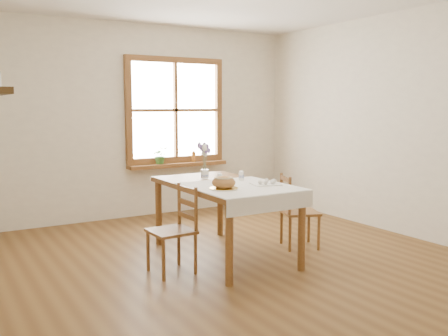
{
  "coord_description": "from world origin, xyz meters",
  "views": [
    {
      "loc": [
        -2.51,
        -3.91,
        1.52
      ],
      "look_at": [
        0.0,
        0.3,
        0.9
      ],
      "focal_mm": 40.0,
      "sensor_mm": 36.0,
      "label": 1
    }
  ],
  "objects_px": {
    "bread_plate": "(224,189)",
    "dining_table": "(224,191)",
    "chair_left": "(171,230)",
    "chair_right": "(300,211)",
    "flower_vase": "(205,175)"
  },
  "relations": [
    {
      "from": "chair_right",
      "to": "dining_table",
      "type": "bearing_deg",
      "value": 102.58
    },
    {
      "from": "dining_table",
      "to": "bread_plate",
      "type": "relative_size",
      "value": 6.36
    },
    {
      "from": "dining_table",
      "to": "bread_plate",
      "type": "bearing_deg",
      "value": -121.21
    },
    {
      "from": "chair_right",
      "to": "bread_plate",
      "type": "relative_size",
      "value": 3.13
    },
    {
      "from": "chair_right",
      "to": "chair_left",
      "type": "bearing_deg",
      "value": 113.14
    },
    {
      "from": "dining_table",
      "to": "chair_right",
      "type": "bearing_deg",
      "value": -8.47
    },
    {
      "from": "chair_left",
      "to": "chair_right",
      "type": "relative_size",
      "value": 1.01
    },
    {
      "from": "dining_table",
      "to": "flower_vase",
      "type": "bearing_deg",
      "value": 95.92
    },
    {
      "from": "dining_table",
      "to": "chair_right",
      "type": "height_order",
      "value": "chair_right"
    },
    {
      "from": "dining_table",
      "to": "bread_plate",
      "type": "distance_m",
      "value": 0.45
    },
    {
      "from": "dining_table",
      "to": "flower_vase",
      "type": "height_order",
      "value": "flower_vase"
    },
    {
      "from": "bread_plate",
      "to": "dining_table",
      "type": "bearing_deg",
      "value": 58.79
    },
    {
      "from": "bread_plate",
      "to": "flower_vase",
      "type": "bearing_deg",
      "value": 74.87
    },
    {
      "from": "dining_table",
      "to": "chair_right",
      "type": "relative_size",
      "value": 2.04
    },
    {
      "from": "dining_table",
      "to": "flower_vase",
      "type": "xyz_separation_m",
      "value": [
        -0.03,
        0.34,
        0.13
      ]
    }
  ]
}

